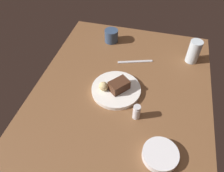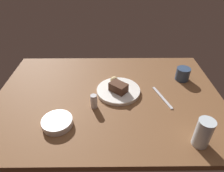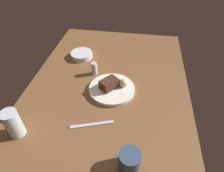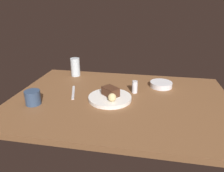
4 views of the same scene
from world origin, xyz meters
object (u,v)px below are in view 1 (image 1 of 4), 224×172
Objects in this scene: side_bowl at (160,155)px; coffee_cup at (111,36)px; bread_roll at (103,86)px; salt_shaker at (137,112)px; water_glass at (194,51)px; butter_knife at (135,62)px; chocolate_cake_slice at (119,85)px; dessert_plate at (116,89)px.

coffee_cup is at bearing 28.63° from side_bowl.
coffee_cup is at bearing 9.44° from bread_roll.
salt_shaker is at bearing 37.42° from side_bowl.
coffee_cup is at bearing 82.00° from water_glass.
salt_shaker is at bearing 152.87° from water_glass.
bread_roll is at bearing -131.47° from butter_knife.
side_bowl is at bearing -151.37° from coffee_cup.
butter_knife is at bearing -9.25° from chocolate_cake_slice.
chocolate_cake_slice is 35.93cm from side_bowl.
coffee_cup reaches higher than bread_roll.
salt_shaker is 36.12cm from butter_knife.
salt_shaker is (-12.34, -10.55, -0.72)cm from chocolate_cake_slice.
coffee_cup is 0.42× the size of butter_knife.
bread_roll is 27.60cm from butter_knife.
salt_shaker reaches higher than butter_knife.
side_bowl is 54.24cm from butter_knife.
butter_knife is (35.32, 6.81, -3.33)cm from salt_shaker.
dessert_plate is 1.24× the size of butter_knife.
water_glass reaches higher than side_bowl.
water_glass is (44.12, -22.60, 2.78)cm from salt_shaker.
chocolate_cake_slice is at bearing 40.52° from salt_shaker.
coffee_cup is at bearing 120.23° from butter_knife.
dessert_plate is 40.32cm from coffee_cup.
dessert_plate is 2.62× the size of chocolate_cake_slice.
dessert_plate is 5.44× the size of bread_roll.
dessert_plate is at bearing 40.40° from side_bowl.
chocolate_cake_slice is 1.24× the size of salt_shaker.
chocolate_cake_slice is 23.63cm from butter_knife.
water_glass reaches higher than bread_roll.
dessert_plate is at bearing 86.50° from chocolate_cake_slice.
chocolate_cake_slice is 40.75cm from coffee_cup.
water_glass reaches higher than butter_knife.
butter_knife is (-15.39, -17.46, -3.49)cm from coffee_cup.
coffee_cup reaches higher than chocolate_cake_slice.
water_glass reaches higher than coffee_cup.
salt_shaker reaches higher than chocolate_cake_slice.
water_glass reaches higher than chocolate_cake_slice.
salt_shaker reaches higher than side_bowl.
side_bowl is at bearing -131.17° from bread_roll.
chocolate_cake_slice is at bearing -72.79° from bread_roll.
butter_knife is at bearing 10.91° from salt_shaker.
chocolate_cake_slice reaches higher than side_bowl.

